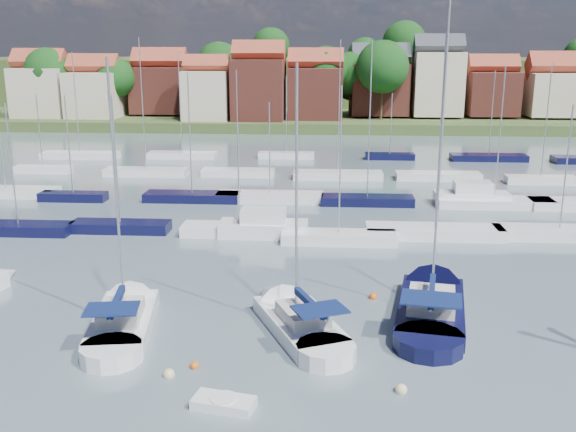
{
  "coord_description": "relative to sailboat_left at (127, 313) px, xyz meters",
  "views": [
    {
      "loc": [
        -0.12,
        -28.77,
        14.5
      ],
      "look_at": [
        -2.97,
        14.0,
        3.27
      ],
      "focal_mm": 40.0,
      "sensor_mm": 36.0,
      "label": 1
    }
  ],
  "objects": [
    {
      "name": "marina_field",
      "position": [
        13.06,
        31.77,
        0.08
      ],
      "size": [
        79.62,
        41.41,
        15.93
      ],
      "color": "silver",
      "rests_on": "ground"
    },
    {
      "name": "sailboat_navy",
      "position": [
        17.1,
        3.33,
        -0.01
      ],
      "size": [
        5.8,
        13.8,
        18.46
      ],
      "rotation": [
        0.0,
        0.0,
        1.4
      ],
      "color": "black",
      "rests_on": "ground"
    },
    {
      "name": "buoy_d",
      "position": [
        14.28,
        -6.81,
        -0.35
      ],
      "size": [
        0.54,
        0.54,
        0.54
      ],
      "primitive_type": "sphere",
      "color": "beige",
      "rests_on": "ground"
    },
    {
      "name": "sailboat_left",
      "position": [
        0.0,
        0.0,
        0.0
      ],
      "size": [
        4.69,
        11.63,
        15.37
      ],
      "rotation": [
        0.0,
        0.0,
        1.73
      ],
      "color": "silver",
      "rests_on": "ground"
    },
    {
      "name": "buoy_c",
      "position": [
        4.84,
        -5.24,
        -0.35
      ],
      "size": [
        0.43,
        0.43,
        0.43
      ],
      "primitive_type": "sphere",
      "color": "#D85914",
      "rests_on": "ground"
    },
    {
      "name": "buoy_e",
      "position": [
        13.74,
        3.98,
        -0.35
      ],
      "size": [
        0.49,
        0.49,
        0.49
      ],
      "primitive_type": "sphere",
      "color": "#D85914",
      "rests_on": "ground"
    },
    {
      "name": "tender",
      "position": [
        6.78,
        -8.58,
        -0.14
      ],
      "size": [
        2.78,
        1.72,
        0.56
      ],
      "rotation": [
        0.0,
        0.0,
        -0.21
      ],
      "color": "silver",
      "rests_on": "ground"
    },
    {
      "name": "sailboat_centre",
      "position": [
        9.03,
        0.21,
        0.0
      ],
      "size": [
        7.18,
        11.3,
        15.06
      ],
      "rotation": [
        0.0,
        0.0,
        1.99
      ],
      "color": "silver",
      "rests_on": "ground"
    },
    {
      "name": "far_shore_town",
      "position": [
        13.38,
        129.28,
        4.25
      ],
      "size": [
        212.46,
        90.0,
        22.27
      ],
      "color": "#41542A",
      "rests_on": "ground"
    },
    {
      "name": "ground",
      "position": [
        11.15,
        36.62,
        -0.35
      ],
      "size": [
        260.0,
        260.0,
        0.0
      ],
      "primitive_type": "plane",
      "color": "#4B5D65",
      "rests_on": "ground"
    },
    {
      "name": "buoy_b",
      "position": [
        3.85,
        -6.14,
        -0.35
      ],
      "size": [
        0.55,
        0.55,
        0.55
      ],
      "primitive_type": "sphere",
      "color": "beige",
      "rests_on": "ground"
    }
  ]
}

